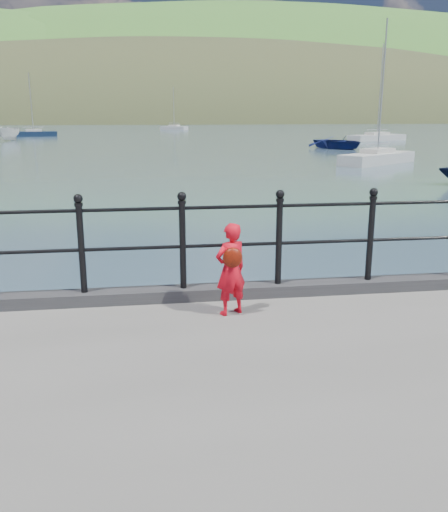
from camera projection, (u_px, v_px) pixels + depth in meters
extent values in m
plane|color=#2D4251|center=(229.00, 364.00, 7.24)|extent=(600.00, 600.00, 0.00)
cube|color=#28282B|center=(231.00, 291.00, 6.82)|extent=(60.00, 0.30, 0.15)
cylinder|color=black|center=(231.00, 245.00, 6.67)|extent=(18.00, 0.04, 0.04)
cylinder|color=black|center=(232.00, 207.00, 6.55)|extent=(18.00, 0.04, 0.04)
cylinder|color=black|center=(82.00, 250.00, 6.42)|extent=(0.08, 0.08, 1.05)
sphere|color=black|center=(78.00, 199.00, 6.26)|extent=(0.11, 0.11, 0.11)
cylinder|color=black|center=(183.00, 247.00, 6.58)|extent=(0.08, 0.08, 1.05)
sphere|color=black|center=(182.00, 196.00, 6.43)|extent=(0.11, 0.11, 0.11)
cylinder|color=black|center=(279.00, 243.00, 6.75)|extent=(0.08, 0.08, 1.05)
sphere|color=black|center=(280.00, 194.00, 6.59)|extent=(0.11, 0.11, 0.11)
cylinder|color=black|center=(370.00, 240.00, 6.92)|extent=(0.08, 0.08, 1.05)
sphere|color=black|center=(374.00, 192.00, 6.76)|extent=(0.11, 0.11, 0.11)
ellipsoid|color=#333A21|center=(202.00, 165.00, 200.50)|extent=(400.00, 100.00, 88.00)
ellipsoid|color=#387026|center=(270.00, 177.00, 266.50)|extent=(600.00, 180.00, 156.00)
cube|color=silver|center=(37.00, 114.00, 174.75)|extent=(9.00, 6.00, 6.00)
cube|color=#4C4744|center=(35.00, 101.00, 173.72)|extent=(9.50, 6.50, 2.00)
cube|color=silver|center=(109.00, 114.00, 177.95)|extent=(9.00, 6.00, 6.00)
cube|color=#4C4744|center=(108.00, 101.00, 176.92)|extent=(9.50, 6.50, 2.00)
cube|color=silver|center=(200.00, 114.00, 182.12)|extent=(9.00, 6.00, 6.00)
cube|color=#4C4744|center=(200.00, 101.00, 181.09)|extent=(9.50, 6.50, 2.00)
cube|color=silver|center=(278.00, 114.00, 185.87)|extent=(9.00, 6.00, 6.00)
cube|color=#4C4744|center=(278.00, 101.00, 184.84)|extent=(9.50, 6.50, 2.00)
imported|color=red|center=(231.00, 269.00, 6.13)|extent=(0.46, 0.39, 1.07)
ellipsoid|color=red|center=(233.00, 258.00, 5.96)|extent=(0.22, 0.11, 0.23)
imported|color=#121A4E|center=(339.00, 142.00, 50.39)|extent=(5.90, 6.84, 1.19)
imported|color=silver|center=(9.00, 134.00, 64.22)|extent=(2.56, 4.68, 1.71)
cube|color=#0E1C33|center=(34.00, 135.00, 76.54)|extent=(6.48, 3.45, 0.90)
cube|color=beige|center=(33.00, 131.00, 76.41)|extent=(2.44, 1.86, 0.50)
cylinder|color=#A5A5A8|center=(31.00, 102.00, 75.42)|extent=(0.10, 0.10, 7.89)
cylinder|color=#A5A5A8|center=(33.00, 127.00, 76.27)|extent=(2.71, 0.78, 0.06)
cube|color=beige|center=(377.00, 160.00, 35.52)|extent=(6.46, 5.43, 0.90)
cube|color=beige|center=(378.00, 152.00, 35.39)|extent=(2.64, 2.42, 0.50)
cylinder|color=#A5A5A8|center=(382.00, 88.00, 34.36)|extent=(0.10, 0.10, 8.19)
cylinder|color=#A5A5A8|center=(378.00, 144.00, 35.25)|extent=(2.45, 1.82, 0.06)
cube|color=beige|center=(174.00, 129.00, 106.11)|extent=(5.39, 4.62, 0.90)
cube|color=beige|center=(174.00, 126.00, 105.98)|extent=(2.23, 2.08, 0.50)
cylinder|color=#A5A5A8|center=(174.00, 107.00, 105.06)|extent=(0.10, 0.10, 7.33)
cylinder|color=#A5A5A8|center=(174.00, 123.00, 105.84)|extent=(2.01, 1.53, 0.06)
cube|color=beige|center=(377.00, 139.00, 65.13)|extent=(8.17, 5.36, 0.90)
cube|color=beige|center=(377.00, 134.00, 65.01)|extent=(3.18, 2.56, 0.50)
cylinder|color=#A5A5A8|center=(380.00, 90.00, 63.70)|extent=(0.10, 0.10, 10.29)
cylinder|color=#A5A5A8|center=(378.00, 130.00, 64.87)|extent=(3.29, 1.58, 0.06)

